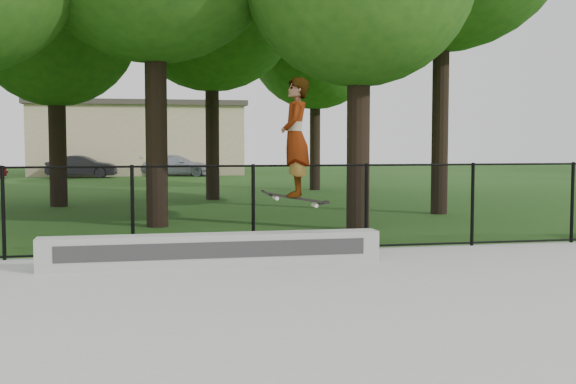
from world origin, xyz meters
name	(u,v)px	position (x,y,z in m)	size (l,w,h in m)	color
ground	(354,357)	(0.00, 0.00, 0.00)	(100.00, 100.00, 0.00)	#234F16
concrete_slab	(354,354)	(0.00, 0.00, 0.03)	(14.00, 12.00, 0.06)	#A4A49F
grind_ledge	(213,250)	(-0.80, 4.70, 0.30)	(5.13, 0.40, 0.49)	#A4A39F
car_b	(82,167)	(-4.95, 33.92, 0.60)	(1.26, 3.28, 1.19)	black
car_c	(177,165)	(0.15, 35.11, 0.60)	(1.67, 3.78, 1.19)	#979CAB
skater_airborne	(295,139)	(0.42, 4.47, 1.97)	(0.83, 0.73, 1.95)	black
chainlink_fence	(253,208)	(0.00, 5.90, 0.81)	(16.06, 0.06, 1.50)	black
distant_building	(138,138)	(-2.00, 38.00, 2.16)	(12.40, 6.40, 4.30)	#C6B98B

